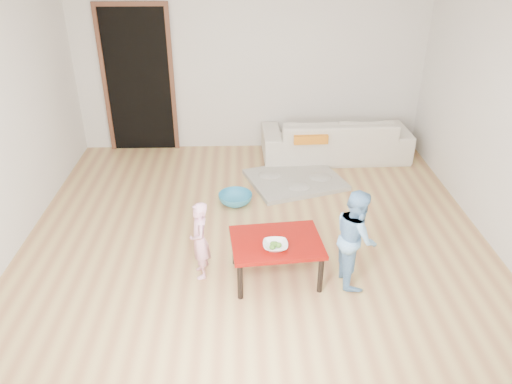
{
  "coord_description": "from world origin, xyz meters",
  "views": [
    {
      "loc": [
        -0.13,
        -4.59,
        3.03
      ],
      "look_at": [
        0.0,
        -0.2,
        0.65
      ],
      "focal_mm": 35.0,
      "sensor_mm": 36.0,
      "label": 1
    }
  ],
  "objects_px": {
    "child_blue": "(356,237)",
    "basin": "(235,199)",
    "child_pink": "(200,240)",
    "sofa": "(335,137)",
    "red_table": "(276,259)",
    "bowl": "(275,246)"
  },
  "relations": [
    {
      "from": "sofa",
      "to": "child_pink",
      "type": "height_order",
      "value": "child_pink"
    },
    {
      "from": "sofa",
      "to": "child_blue",
      "type": "xyz_separation_m",
      "value": [
        -0.31,
        -2.84,
        0.18
      ]
    },
    {
      "from": "child_pink",
      "to": "basin",
      "type": "height_order",
      "value": "child_pink"
    },
    {
      "from": "child_pink",
      "to": "basin",
      "type": "xyz_separation_m",
      "value": [
        0.32,
        1.39,
        -0.33
      ]
    },
    {
      "from": "sofa",
      "to": "basin",
      "type": "distance_m",
      "value": 1.97
    },
    {
      "from": "bowl",
      "to": "child_pink",
      "type": "relative_size",
      "value": 0.29
    },
    {
      "from": "child_pink",
      "to": "child_blue",
      "type": "xyz_separation_m",
      "value": [
        1.45,
        -0.12,
        0.09
      ]
    },
    {
      "from": "child_pink",
      "to": "sofa",
      "type": "bearing_deg",
      "value": 135.69
    },
    {
      "from": "bowl",
      "to": "child_blue",
      "type": "height_order",
      "value": "child_blue"
    },
    {
      "from": "child_pink",
      "to": "red_table",
      "type": "bearing_deg",
      "value": 73.59
    },
    {
      "from": "basin",
      "to": "child_blue",
      "type": "bearing_deg",
      "value": -53.21
    },
    {
      "from": "red_table",
      "to": "sofa",
      "type": "bearing_deg",
      "value": 69.6
    },
    {
      "from": "bowl",
      "to": "red_table",
      "type": "bearing_deg",
      "value": 81.8
    },
    {
      "from": "child_pink",
      "to": "child_blue",
      "type": "height_order",
      "value": "child_blue"
    },
    {
      "from": "bowl",
      "to": "child_blue",
      "type": "relative_size",
      "value": 0.24
    },
    {
      "from": "child_blue",
      "to": "basin",
      "type": "height_order",
      "value": "child_blue"
    },
    {
      "from": "red_table",
      "to": "child_pink",
      "type": "xyz_separation_m",
      "value": [
        -0.72,
        0.06,
        0.18
      ]
    },
    {
      "from": "bowl",
      "to": "child_blue",
      "type": "distance_m",
      "value": 0.75
    },
    {
      "from": "sofa",
      "to": "red_table",
      "type": "xyz_separation_m",
      "value": [
        -1.04,
        -2.78,
        -0.09
      ]
    },
    {
      "from": "red_table",
      "to": "child_blue",
      "type": "height_order",
      "value": "child_blue"
    },
    {
      "from": "bowl",
      "to": "basin",
      "type": "height_order",
      "value": "bowl"
    },
    {
      "from": "red_table",
      "to": "basin",
      "type": "bearing_deg",
      "value": 105.4
    }
  ]
}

